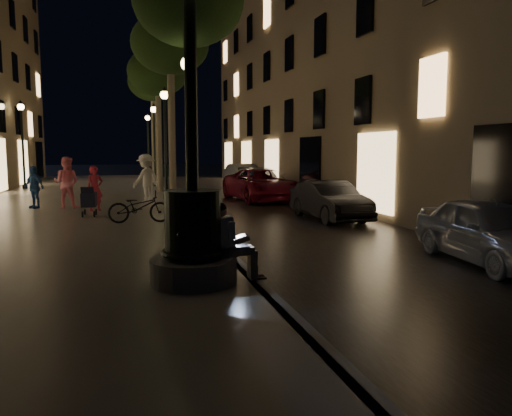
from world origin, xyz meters
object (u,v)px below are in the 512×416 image
object	(u,v)px
tree_second	(170,45)
pedestrian_pink	(67,182)
pedestrian_red	(95,188)
lamp_curb_c	(154,134)
car_third	(261,185)
seated_man_laptop	(230,239)
stroller	(89,200)
tree_far	(152,83)
tree_near	(188,3)
pedestrian_blue	(34,187)
car_rear	(261,180)
bicycle	(139,207)
lamp_curb_a	(188,117)
tree_third	(158,73)
pedestrian_white	(146,178)
car_fifth	(244,175)
lamp_left_c	(22,133)
car_front	(490,231)
lamp_curb_b	(165,129)
lamp_curb_d	(148,137)
car_second	(329,200)
fountain_lamppost	(193,221)

from	to	relation	value
tree_second	pedestrian_pink	size ratio (longest dim) A/B	3.92
tree_second	pedestrian_red	distance (m)	6.28
lamp_curb_c	car_third	size ratio (longest dim) A/B	0.91
seated_man_laptop	stroller	size ratio (longest dim) A/B	1.21
tree_far	stroller	bearing A→B (deg)	-101.08
tree_near	pedestrian_blue	world-z (taller)	tree_near
car_rear	bicycle	bearing A→B (deg)	-119.39
tree_far	bicycle	size ratio (longest dim) A/B	4.19
lamp_curb_a	lamp_curb_c	size ratio (longest dim) A/B	1.00
tree_third	pedestrian_white	distance (m)	7.19
lamp_curb_c	car_rear	bearing A→B (deg)	-31.77
tree_second	car_fifth	xyz separation A→B (m)	(5.40, 10.58, -5.61)
car_rear	pedestrian_blue	size ratio (longest dim) A/B	2.98
lamp_left_c	car_third	xyz separation A→B (m)	(11.40, -7.93, -2.50)
car_front	car_fifth	world-z (taller)	car_fifth
car_front	bicycle	world-z (taller)	car_front
car_third	lamp_curb_b	bearing A→B (deg)	176.28
seated_man_laptop	car_fifth	xyz separation A→B (m)	(5.59, 22.58, -0.17)
lamp_curb_d	pedestrian_red	bearing A→B (deg)	-97.97
car_rear	pedestrian_red	distance (m)	11.68
lamp_left_c	car_fifth	xyz separation A→B (m)	(12.60, 0.58, -2.51)
car_third	pedestrian_pink	xyz separation A→B (m)	(-8.10, -2.60, 0.41)
stroller	pedestrian_white	bearing A→B (deg)	66.04
pedestrian_red	car_second	bearing A→B (deg)	-46.29
lamp_left_c	pedestrian_white	distance (m)	11.22
tree_near	tree_far	distance (m)	18.00
stroller	pedestrian_white	world-z (taller)	pedestrian_white
car_second	pedestrian_blue	bearing A→B (deg)	154.18
car_rear	tree_second	bearing A→B (deg)	-128.12
seated_man_laptop	lamp_curb_c	bearing A→B (deg)	89.77
lamp_curb_c	car_fifth	distance (m)	6.08
seated_man_laptop	tree_third	xyz separation A→B (m)	(0.09, 18.00, 5.25)
lamp_curb_d	car_third	xyz separation A→B (m)	(4.30, -15.93, -2.50)
lamp_left_c	tree_far	bearing A→B (deg)	15.57
pedestrian_white	car_second	bearing A→B (deg)	97.48
seated_man_laptop	car_front	size ratio (longest dim) A/B	0.32
tree_third	car_rear	xyz separation A→B (m)	(5.50, 0.59, -5.47)
pedestrian_red	car_front	bearing A→B (deg)	-75.28
tree_far	car_third	world-z (taller)	tree_far
lamp_curb_a	car_second	distance (m)	5.69
lamp_curb_d	pedestrian_blue	size ratio (longest dim) A/B	3.10
tree_second	stroller	distance (m)	7.05
car_front	car_third	size ratio (longest dim) A/B	0.75
pedestrian_blue	bicycle	world-z (taller)	pedestrian_blue
tree_second	tree_far	size ratio (longest dim) A/B	0.99
fountain_lamppost	tree_third	bearing A→B (deg)	87.77
pedestrian_red	pedestrian_pink	distance (m)	1.55
fountain_lamppost	bicycle	distance (m)	7.06
pedestrian_blue	bicycle	bearing A→B (deg)	-11.89
car_rear	lamp_curb_c	bearing A→B (deg)	149.43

